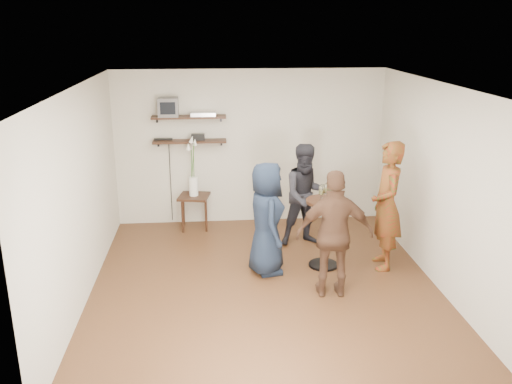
% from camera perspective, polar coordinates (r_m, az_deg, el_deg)
% --- Properties ---
extents(room, '(4.58, 5.08, 2.68)m').
position_cam_1_polar(room, '(6.74, 0.98, 0.03)').
color(room, '#462916').
rests_on(room, ground).
extents(shelf_upper, '(1.20, 0.25, 0.04)m').
position_cam_1_polar(shelf_upper, '(8.90, -7.09, 7.84)').
color(shelf_upper, black).
rests_on(shelf_upper, room).
extents(shelf_lower, '(1.20, 0.25, 0.04)m').
position_cam_1_polar(shelf_lower, '(8.97, -7.00, 5.32)').
color(shelf_lower, black).
rests_on(shelf_lower, room).
extents(crt_monitor, '(0.32, 0.30, 0.30)m').
position_cam_1_polar(crt_monitor, '(8.89, -9.22, 8.83)').
color(crt_monitor, '#59595B').
rests_on(crt_monitor, shelf_upper).
extents(dvd_deck, '(0.40, 0.24, 0.06)m').
position_cam_1_polar(dvd_deck, '(8.88, -5.58, 8.18)').
color(dvd_deck, silver).
rests_on(dvd_deck, shelf_upper).
extents(radio, '(0.22, 0.10, 0.10)m').
position_cam_1_polar(radio, '(8.95, -6.13, 5.77)').
color(radio, black).
rests_on(radio, shelf_lower).
extents(power_strip, '(0.30, 0.05, 0.03)m').
position_cam_1_polar(power_strip, '(9.04, -9.73, 5.50)').
color(power_strip, black).
rests_on(power_strip, shelf_lower).
extents(side_table, '(0.56, 0.56, 0.57)m').
position_cam_1_polar(side_table, '(9.05, -6.53, -0.93)').
color(side_table, black).
rests_on(side_table, room).
extents(vase_lilies, '(0.20, 0.20, 1.03)m').
position_cam_1_polar(vase_lilies, '(8.93, -6.63, 1.62)').
color(vase_lilies, white).
rests_on(vase_lilies, side_table).
extents(drinks_table, '(0.54, 0.54, 0.99)m').
position_cam_1_polar(drinks_table, '(7.60, 7.26, -3.36)').
color(drinks_table, black).
rests_on(drinks_table, room).
extents(wine_glass_fl, '(0.07, 0.07, 0.20)m').
position_cam_1_polar(wine_glass_fl, '(7.40, 6.88, 0.09)').
color(wine_glass_fl, silver).
rests_on(wine_glass_fl, drinks_table).
extents(wine_glass_fr, '(0.07, 0.07, 0.21)m').
position_cam_1_polar(wine_glass_fr, '(7.42, 7.91, 0.12)').
color(wine_glass_fr, silver).
rests_on(wine_glass_fr, drinks_table).
extents(wine_glass_bl, '(0.07, 0.07, 0.20)m').
position_cam_1_polar(wine_glass_bl, '(7.50, 7.01, 0.29)').
color(wine_glass_bl, silver).
rests_on(wine_glass_bl, drinks_table).
extents(wine_glass_br, '(0.07, 0.07, 0.22)m').
position_cam_1_polar(wine_glass_br, '(7.46, 7.49, 0.32)').
color(wine_glass_br, silver).
rests_on(wine_glass_br, drinks_table).
extents(person_plaid, '(0.49, 0.70, 1.81)m').
position_cam_1_polar(person_plaid, '(7.66, 13.58, -1.42)').
color(person_plaid, '#AC1613').
rests_on(person_plaid, room).
extents(person_dark, '(0.85, 0.70, 1.59)m').
position_cam_1_polar(person_dark, '(8.29, 5.34, -0.33)').
color(person_dark, black).
rests_on(person_dark, room).
extents(person_navy, '(0.59, 0.82, 1.56)m').
position_cam_1_polar(person_navy, '(7.32, 1.10, -2.81)').
color(person_navy, black).
rests_on(person_navy, room).
extents(person_brown, '(0.98, 0.47, 1.63)m').
position_cam_1_polar(person_brown, '(6.76, 8.29, -4.45)').
color(person_brown, '#4D3121').
rests_on(person_brown, room).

